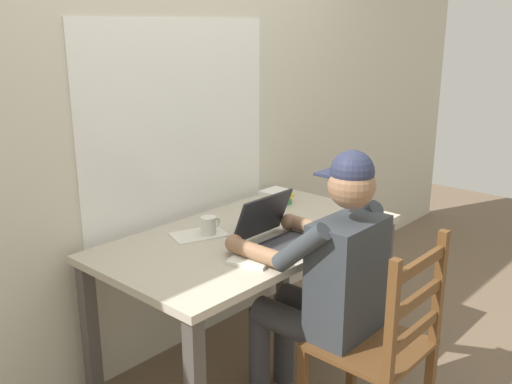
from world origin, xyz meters
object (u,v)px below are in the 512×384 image
(coffee_mug_white, at_px, (209,226))
(coffee_mug_dark, at_px, (253,219))
(computer_mouse, at_px, (329,231))
(book_stack_main, at_px, (275,197))
(desk, at_px, (250,251))
(seated_person, at_px, (326,276))
(wooden_chair, at_px, (381,347))
(laptop, at_px, (278,234))

(coffee_mug_white, xyz_separation_m, coffee_mug_dark, (0.20, -0.10, 0.00))
(computer_mouse, height_order, book_stack_main, book_stack_main)
(coffee_mug_dark, height_order, book_stack_main, coffee_mug_dark)
(desk, height_order, coffee_mug_dark, coffee_mug_dark)
(desk, relative_size, coffee_mug_white, 12.97)
(seated_person, relative_size, wooden_chair, 1.33)
(computer_mouse, relative_size, book_stack_main, 0.56)
(desk, height_order, computer_mouse, computer_mouse)
(laptop, height_order, coffee_mug_dark, laptop)
(book_stack_main, bearing_deg, coffee_mug_white, -173.25)
(laptop, bearing_deg, book_stack_main, 41.28)
(desk, distance_m, laptop, 0.24)
(computer_mouse, distance_m, coffee_mug_dark, 0.37)
(wooden_chair, relative_size, book_stack_main, 5.23)
(desk, bearing_deg, book_stack_main, 25.38)
(wooden_chair, xyz_separation_m, computer_mouse, (0.29, 0.47, 0.30))
(desk, bearing_deg, wooden_chair, -93.51)
(coffee_mug_white, relative_size, book_stack_main, 0.63)
(desk, height_order, seated_person, seated_person)
(book_stack_main, bearing_deg, seated_person, -124.95)
(seated_person, distance_m, laptop, 0.30)
(seated_person, relative_size, coffee_mug_dark, 10.26)
(wooden_chair, bearing_deg, seated_person, 90.00)
(seated_person, distance_m, coffee_mug_white, 0.63)
(seated_person, bearing_deg, wooden_chair, -90.00)
(coffee_mug_dark, bearing_deg, desk, -150.53)
(seated_person, bearing_deg, coffee_mug_white, 98.86)
(seated_person, distance_m, wooden_chair, 0.36)
(computer_mouse, bearing_deg, desk, 131.06)
(desk, relative_size, seated_person, 1.19)
(seated_person, height_order, computer_mouse, seated_person)
(coffee_mug_white, relative_size, coffee_mug_dark, 0.94)
(seated_person, xyz_separation_m, coffee_mug_dark, (0.11, 0.51, 0.11))
(coffee_mug_dark, distance_m, book_stack_main, 0.40)
(coffee_mug_white, bearing_deg, coffee_mug_dark, -26.46)
(laptop, relative_size, book_stack_main, 1.84)
(laptop, height_order, coffee_mug_white, laptop)
(coffee_mug_dark, bearing_deg, computer_mouse, -59.82)
(computer_mouse, height_order, coffee_mug_dark, coffee_mug_dark)
(desk, xyz_separation_m, wooden_chair, (-0.05, -0.76, -0.19))
(seated_person, bearing_deg, laptop, 85.72)
(wooden_chair, bearing_deg, computer_mouse, 58.36)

